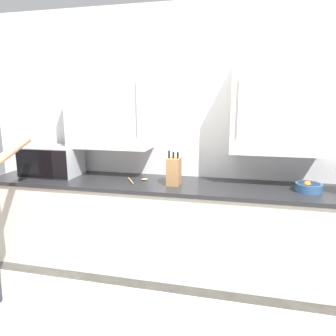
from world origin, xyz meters
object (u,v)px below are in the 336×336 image
object	(u,v)px
microwave_oven	(50,161)
wooden_spoon	(138,180)
knife_block	(174,171)
fruit_bowl	(308,187)

from	to	relation	value
microwave_oven	wooden_spoon	xyz separation A→B (m)	(0.93, -0.02, -0.14)
knife_block	microwave_oven	bearing A→B (deg)	176.70
microwave_oven	knife_block	xyz separation A→B (m)	(1.28, -0.07, -0.03)
knife_block	wooden_spoon	world-z (taller)	knife_block
microwave_oven	knife_block	size ratio (longest dim) A/B	1.73
fruit_bowl	wooden_spoon	xyz separation A→B (m)	(-1.47, 0.02, -0.03)
fruit_bowl	knife_block	xyz separation A→B (m)	(-1.12, -0.03, 0.08)
fruit_bowl	microwave_oven	bearing A→B (deg)	178.91
fruit_bowl	wooden_spoon	distance (m)	1.47
fruit_bowl	knife_block	world-z (taller)	knife_block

